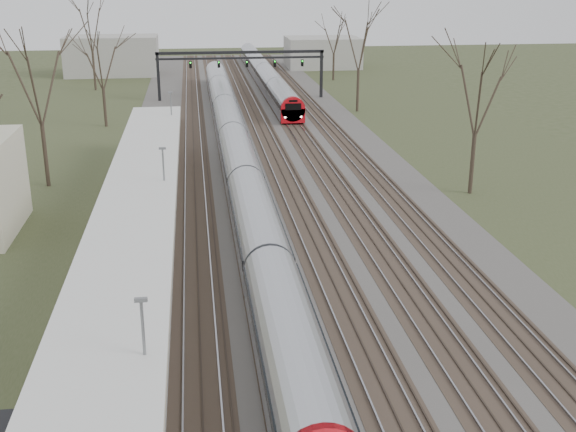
% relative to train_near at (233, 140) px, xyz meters
% --- Properties ---
extents(track_bed, '(24.00, 160.00, 0.22)m').
position_rel_train_near_xyz_m(track_bed, '(2.76, -0.55, -1.42)').
color(track_bed, '#474442').
rests_on(track_bed, ground).
extents(platform, '(3.50, 69.00, 1.00)m').
position_rel_train_near_xyz_m(platform, '(-6.55, -18.05, -0.98)').
color(platform, '#9E9B93').
rests_on(platform, ground).
extents(canopy, '(4.10, 50.00, 3.11)m').
position_rel_train_near_xyz_m(canopy, '(-6.55, -22.56, 2.45)').
color(canopy, slate).
rests_on(canopy, platform).
extents(signal_gantry, '(21.00, 0.59, 6.08)m').
position_rel_train_near_xyz_m(signal_gantry, '(2.79, 29.44, 3.43)').
color(signal_gantry, black).
rests_on(signal_gantry, ground).
extents(tree_west_far, '(5.50, 5.50, 11.33)m').
position_rel_train_near_xyz_m(tree_west_far, '(-14.50, -7.55, 6.54)').
color(tree_west_far, '#2D231C').
rests_on(tree_west_far, ground).
extents(tree_east_far, '(5.00, 5.00, 10.30)m').
position_rel_train_near_xyz_m(tree_east_far, '(16.50, -13.55, 5.81)').
color(tree_east_far, '#2D231C').
rests_on(tree_east_far, ground).
extents(train_near, '(2.62, 90.21, 3.05)m').
position_rel_train_near_xyz_m(train_near, '(0.00, 0.00, 0.00)').
color(train_near, '#AEB0B8').
rests_on(train_near, ground).
extents(train_far, '(2.62, 60.21, 3.05)m').
position_rel_train_near_xyz_m(train_far, '(7.00, 42.22, 0.00)').
color(train_far, '#AEB0B8').
rests_on(train_far, ground).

